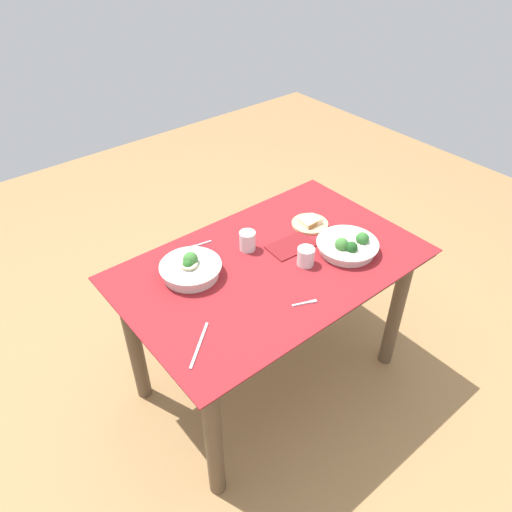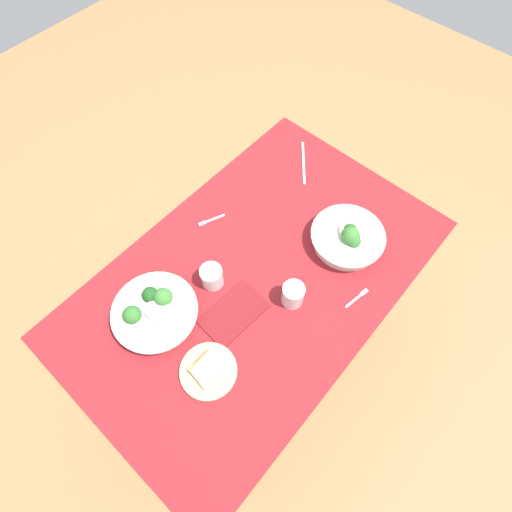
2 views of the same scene
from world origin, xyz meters
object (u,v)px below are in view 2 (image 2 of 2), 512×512
Objects in this scene: fork_by_near_bowl at (358,298)px; napkin_folded_upper at (233,313)px; fork_by_far_bowl at (210,220)px; table_knife_left at (303,163)px; bread_side_plate at (208,370)px; broccoli_bowl_near at (155,311)px; water_glass_center at (293,295)px; water_glass_side at (212,276)px; broccoli_bowl_far at (348,238)px.

napkin_folded_upper reaches higher than fork_by_near_bowl.
fork_by_far_bowl is 0.45× the size of table_knife_left.
bread_side_plate is 0.82× the size of napkin_folded_upper.
table_knife_left is at bearing 65.23° from fork_by_near_bowl.
fork_by_far_bowl is at bearing -161.43° from broccoli_bowl_near.
fork_by_far_bowl is (-0.04, -0.42, -0.04)m from water_glass_center.
table_knife_left is at bearing -171.16° from water_glass_side.
broccoli_bowl_near reaches higher than table_knife_left.
fork_by_far_bowl is 0.37m from napkin_folded_upper.
broccoli_bowl_far is 0.70m from broccoli_bowl_near.
fork_by_near_bowl is 0.47× the size of table_knife_left.
water_glass_side is 0.49m from fork_by_near_bowl.
water_glass_side reaches higher than fork_by_far_bowl.
water_glass_center reaches higher than water_glass_side.
broccoli_bowl_far is 1.48× the size of bread_side_plate.
bread_side_plate reaches higher than napkin_folded_upper.
water_glass_center is 0.40× the size of table_knife_left.
fork_by_far_bowl is 0.45m from table_knife_left.
fork_by_near_bowl is (-0.10, 0.58, 0.00)m from fork_by_far_bowl.
broccoli_bowl_near reaches higher than bread_side_plate.
table_knife_left is at bearing -177.08° from broccoli_bowl_near.
broccoli_bowl_far is 0.39m from table_knife_left.
water_glass_center is 0.27m from water_glass_side.
bread_side_plate reaches higher than fork_by_near_bowl.
broccoli_bowl_near is at bearing 146.29° from fork_by_near_bowl.
fork_by_near_bowl is at bearing 139.14° from napkin_folded_upper.
broccoli_bowl_far is at bearing 143.31° from fork_by_far_bowl.
broccoli_bowl_near is 3.41× the size of water_glass_side.
broccoli_bowl_far is 0.65m from bread_side_plate.
water_glass_side is at bearing -106.09° from napkin_folded_upper.
napkin_folded_upper is (-0.19, -0.07, -0.01)m from bread_side_plate.
fork_by_near_bowl is (-0.27, 0.40, -0.04)m from water_glass_side.
broccoli_bowl_far is at bearing 165.55° from napkin_folded_upper.
napkin_folded_upper is at bearing -159.35° from bread_side_plate.
fork_by_near_bowl is at bearing 136.66° from broccoli_bowl_near.
napkin_folded_upper is at bearing -14.45° from broccoli_bowl_far.
table_knife_left is (-0.49, -0.34, -0.04)m from water_glass_center.
bread_side_plate is 0.20m from napkin_folded_upper.
broccoli_bowl_near is 0.82m from table_knife_left.
broccoli_bowl_far is 0.94× the size of broccoli_bowl_near.
water_glass_side reaches higher than bread_side_plate.
broccoli_bowl_near is 2.68× the size of fork_by_near_bowl.
water_glass_side is 0.62m from table_knife_left.
broccoli_bowl_far is at bearing 175.70° from bread_side_plate.
water_glass_side reaches higher than table_knife_left.
table_knife_left is (-0.84, -0.29, -0.01)m from bread_side_plate.
water_glass_center is (-0.33, 0.29, 0.01)m from broccoli_bowl_near.
broccoli_bowl_near is at bearing -25.68° from broccoli_bowl_far.
bread_side_plate is at bearing 167.69° from fork_by_near_bowl.
table_knife_left is (-0.61, -0.10, -0.04)m from water_glass_side.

